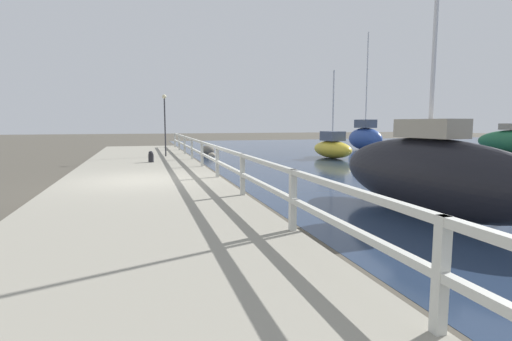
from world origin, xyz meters
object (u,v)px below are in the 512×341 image
Objects in this scene: mooring_bollard at (151,157)px; dock_lamp at (165,115)px; sailboat_black at (428,174)px; sailboat_blue at (365,137)px; sailboat_yellow at (332,147)px.

dock_lamp is at bearing 74.95° from mooring_bollard.
mooring_bollard is at bearing -105.05° from dock_lamp.
mooring_bollard is at bearing 111.96° from sailboat_black.
sailboat_blue is at bearing 26.06° from mooring_bollard.
sailboat_yellow is at bearing 67.20° from sailboat_black.
sailboat_black is (4.53, -13.72, -1.41)m from dock_lamp.
dock_lamp is at bearing -172.08° from sailboat_blue.
sailboat_yellow reaches higher than mooring_bollard.
dock_lamp is 0.47× the size of sailboat_black.
sailboat_yellow is at bearing 11.54° from mooring_bollard.
sailboat_black is (5.33, -10.77, 0.40)m from mooring_bollard.
sailboat_blue is (5.19, 5.26, 0.33)m from sailboat_yellow.
sailboat_yellow is (8.78, -0.99, -1.69)m from dock_lamp.
sailboat_blue is (14.76, 7.22, 0.45)m from mooring_bollard.
sailboat_yellow is (9.57, 1.95, 0.12)m from mooring_bollard.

